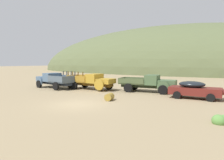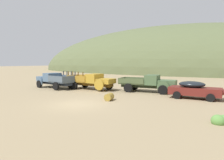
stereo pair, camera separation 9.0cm
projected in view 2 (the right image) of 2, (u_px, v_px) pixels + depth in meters
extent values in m
plane|color=#998460|center=(77.00, 104.00, 15.62)|extent=(300.00, 300.00, 0.00)
ellipsoid|color=#56603D|center=(165.00, 71.00, 72.92)|extent=(112.47, 53.78, 31.57)
cube|color=#262D39|center=(55.00, 83.00, 25.28)|extent=(5.72, 1.53, 0.36)
cube|color=slate|center=(46.00, 78.00, 26.56)|extent=(1.95, 1.89, 0.55)
cube|color=#B7B2A8|center=(42.00, 78.00, 27.10)|extent=(0.20, 1.19, 0.44)
cylinder|color=slate|center=(53.00, 81.00, 27.23)|extent=(1.21, 0.30, 1.20)
cylinder|color=slate|center=(40.00, 82.00, 25.66)|extent=(1.21, 0.30, 1.20)
cube|color=slate|center=(52.00, 77.00, 25.56)|extent=(1.50, 2.10, 1.05)
cube|color=black|center=(50.00, 75.00, 25.91)|extent=(0.22, 1.67, 0.59)
cube|color=#4D5B67|center=(62.00, 82.00, 24.27)|extent=(3.05, 2.34, 0.12)
cube|color=#4D5B67|center=(69.00, 78.00, 25.03)|extent=(2.85, 0.39, 0.70)
cube|color=#4D5B67|center=(55.00, 79.00, 23.45)|extent=(2.85, 0.39, 0.70)
cube|color=#4D5B67|center=(70.00, 79.00, 23.37)|extent=(0.31, 2.06, 0.70)
cube|color=#262D39|center=(75.00, 73.00, 24.25)|extent=(0.09, 0.09, 0.50)
cube|color=#262D39|center=(71.00, 73.00, 24.70)|extent=(0.09, 0.09, 0.50)
cube|color=#262D39|center=(67.00, 73.00, 25.25)|extent=(0.09, 0.09, 0.50)
cube|color=#262D39|center=(63.00, 73.00, 25.70)|extent=(0.09, 0.09, 0.50)
cylinder|color=black|center=(39.00, 84.00, 25.64)|extent=(0.98, 0.37, 0.96)
cylinder|color=black|center=(71.00, 85.00, 24.99)|extent=(0.98, 0.37, 0.96)
cylinder|color=black|center=(56.00, 86.00, 23.34)|extent=(0.98, 0.37, 0.96)
cube|color=#593D12|center=(91.00, 84.00, 24.04)|extent=(5.73, 1.19, 0.36)
cube|color=#B28928|center=(106.00, 81.00, 22.91)|extent=(1.87, 1.76, 0.55)
cube|color=#B7B2A8|center=(112.00, 82.00, 22.47)|extent=(0.13, 1.16, 0.44)
cylinder|color=#B28928|center=(99.00, 85.00, 22.21)|extent=(1.21, 0.23, 1.20)
cylinder|color=#B28928|center=(109.00, 83.00, 23.92)|extent=(1.21, 0.23, 1.20)
cube|color=#B28928|center=(95.00, 78.00, 23.70)|extent=(1.40, 2.00, 1.05)
cube|color=black|center=(99.00, 77.00, 23.37)|extent=(0.12, 1.65, 0.59)
cube|color=#A47826|center=(81.00, 81.00, 24.83)|extent=(2.96, 2.15, 0.12)
cube|color=#A47826|center=(76.00, 79.00, 23.93)|extent=(2.88, 0.22, 0.70)
cube|color=#A47826|center=(86.00, 78.00, 25.65)|extent=(2.88, 0.22, 0.70)
cube|color=#A47826|center=(73.00, 78.00, 25.51)|extent=(0.19, 2.03, 0.70)
cube|color=#593D12|center=(68.00, 73.00, 24.48)|extent=(0.08, 0.08, 0.50)
cube|color=#593D12|center=(73.00, 73.00, 24.10)|extent=(0.08, 0.08, 0.50)
cube|color=#593D12|center=(78.00, 74.00, 23.65)|extent=(0.08, 0.08, 0.50)
cube|color=#593D12|center=(83.00, 74.00, 23.28)|extent=(0.08, 0.08, 0.50)
cylinder|color=black|center=(109.00, 86.00, 23.99)|extent=(0.97, 0.32, 0.96)
cylinder|color=black|center=(74.00, 85.00, 24.09)|extent=(0.97, 0.32, 0.96)
cylinder|color=black|center=(85.00, 84.00, 25.89)|extent=(0.97, 0.32, 0.96)
cube|color=#232B1B|center=(147.00, 86.00, 21.97)|extent=(5.88, 1.88, 0.36)
cube|color=#47603D|center=(167.00, 83.00, 21.04)|extent=(2.08, 1.98, 0.55)
cube|color=#B7B2A8|center=(176.00, 83.00, 20.69)|extent=(0.27, 1.17, 0.44)
cylinder|color=#47603D|center=(163.00, 87.00, 20.26)|extent=(1.21, 0.37, 1.20)
cylinder|color=#47603D|center=(166.00, 85.00, 22.09)|extent=(1.21, 0.37, 1.20)
cube|color=#47603D|center=(152.00, 80.00, 21.68)|extent=(1.64, 2.15, 1.05)
cube|color=black|center=(158.00, 78.00, 21.41)|extent=(0.32, 1.65, 0.59)
cube|color=#495735|center=(133.00, 83.00, 22.60)|extent=(3.22, 2.49, 0.12)
cube|color=#495735|center=(130.00, 81.00, 21.65)|extent=(2.91, 0.57, 0.55)
cube|color=#495735|center=(136.00, 80.00, 23.50)|extent=(2.91, 0.57, 0.55)
cube|color=#495735|center=(122.00, 80.00, 23.16)|extent=(0.43, 2.03, 0.55)
cylinder|color=black|center=(163.00, 90.00, 20.24)|extent=(0.99, 0.43, 0.96)
cylinder|color=black|center=(166.00, 87.00, 22.16)|extent=(0.99, 0.43, 0.96)
cylinder|color=black|center=(128.00, 88.00, 21.78)|extent=(0.99, 0.43, 0.96)
cylinder|color=black|center=(134.00, 86.00, 23.71)|extent=(0.99, 0.43, 0.96)
cube|color=maroon|center=(195.00, 91.00, 17.99)|extent=(4.49, 2.15, 0.68)
ellipsoid|color=black|center=(192.00, 84.00, 18.07)|extent=(2.38, 1.79, 0.57)
ellipsoid|color=maroon|center=(220.00, 92.00, 17.00)|extent=(1.06, 1.55, 0.61)
cylinder|color=black|center=(211.00, 98.00, 16.54)|extent=(0.69, 0.25, 0.68)
cylinder|color=black|center=(212.00, 95.00, 18.15)|extent=(0.69, 0.25, 0.68)
cylinder|color=black|center=(177.00, 95.00, 17.89)|extent=(0.69, 0.25, 0.68)
cylinder|color=black|center=(181.00, 92.00, 19.50)|extent=(0.69, 0.25, 0.68)
cylinder|color=olive|center=(109.00, 97.00, 17.12)|extent=(0.80, 0.97, 0.62)
ellipsoid|color=#5B8E42|center=(125.00, 86.00, 26.83)|extent=(0.46, 0.41, 0.38)
ellipsoid|color=#5B8E42|center=(125.00, 85.00, 26.91)|extent=(0.70, 0.63, 0.74)
ellipsoid|color=#5B8E42|center=(125.00, 86.00, 26.75)|extent=(0.53, 0.48, 0.58)
ellipsoid|color=#3D702D|center=(177.00, 89.00, 23.30)|extent=(0.81, 0.73, 0.63)
ellipsoid|color=#3D702D|center=(178.00, 89.00, 23.23)|extent=(0.91, 0.82, 0.70)
ellipsoid|color=#3D702D|center=(177.00, 89.00, 23.47)|extent=(0.80, 0.72, 0.61)
ellipsoid|color=#5B8E42|center=(218.00, 121.00, 10.60)|extent=(0.71, 0.64, 0.65)
ellipsoid|color=#5B8E42|center=(224.00, 121.00, 10.59)|extent=(0.71, 0.64, 0.64)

